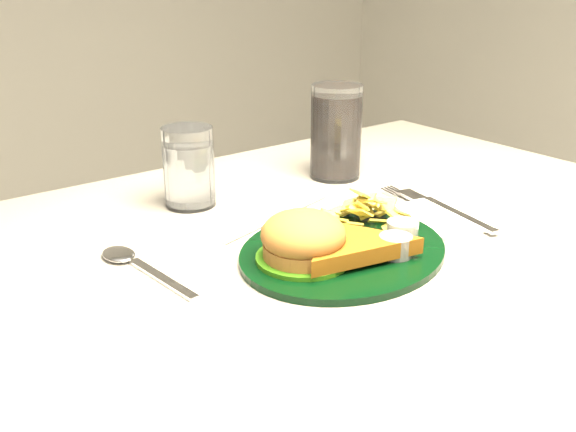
% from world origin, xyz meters
% --- Properties ---
extents(dinner_plate, '(0.32, 0.28, 0.06)m').
position_xyz_m(dinner_plate, '(0.03, -0.04, 0.78)').
color(dinner_plate, black).
rests_on(dinner_plate, table).
extents(water_glass, '(0.07, 0.07, 0.11)m').
position_xyz_m(water_glass, '(-0.03, 0.22, 0.81)').
color(water_glass, white).
rests_on(water_glass, table).
extents(cola_glass, '(0.10, 0.10, 0.15)m').
position_xyz_m(cola_glass, '(0.22, 0.19, 0.82)').
color(cola_glass, black).
rests_on(cola_glass, table).
extents(fork_napkin, '(0.17, 0.21, 0.01)m').
position_xyz_m(fork_napkin, '(0.23, -0.04, 0.76)').
color(fork_napkin, white).
rests_on(fork_napkin, table).
extents(spoon, '(0.06, 0.17, 0.01)m').
position_xyz_m(spoon, '(-0.17, 0.03, 0.76)').
color(spoon, silver).
rests_on(spoon, table).
extents(wrapped_straw, '(0.23, 0.13, 0.01)m').
position_xyz_m(wrapped_straw, '(0.04, 0.10, 0.75)').
color(wrapped_straw, white).
rests_on(wrapped_straw, table).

